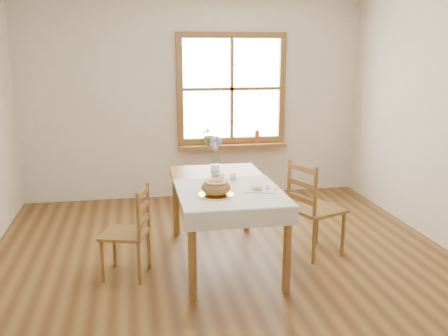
# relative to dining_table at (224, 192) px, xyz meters

# --- Properties ---
(ground) EXTENTS (5.00, 5.00, 0.00)m
(ground) POSITION_rel_dining_table_xyz_m (0.00, -0.30, -0.66)
(ground) COLOR brown
(ground) RESTS_ON ground
(room_walls) EXTENTS (4.60, 5.10, 2.65)m
(room_walls) POSITION_rel_dining_table_xyz_m (0.00, -0.30, 1.04)
(room_walls) COLOR white
(room_walls) RESTS_ON ground
(window) EXTENTS (1.46, 0.08, 1.46)m
(window) POSITION_rel_dining_table_xyz_m (0.50, 2.17, 0.79)
(window) COLOR olive
(window) RESTS_ON ground
(window_sill) EXTENTS (1.46, 0.20, 0.05)m
(window_sill) POSITION_rel_dining_table_xyz_m (0.50, 2.10, 0.03)
(window_sill) COLOR olive
(window_sill) RESTS_ON ground
(dining_table) EXTENTS (0.90, 1.60, 0.75)m
(dining_table) POSITION_rel_dining_table_xyz_m (0.00, 0.00, 0.00)
(dining_table) COLOR olive
(dining_table) RESTS_ON ground
(table_linen) EXTENTS (0.91, 0.99, 0.01)m
(table_linen) POSITION_rel_dining_table_xyz_m (0.00, -0.30, 0.09)
(table_linen) COLOR silver
(table_linen) RESTS_ON dining_table
(chair_left) EXTENTS (0.49, 0.48, 0.81)m
(chair_left) POSITION_rel_dining_table_xyz_m (-0.92, -0.19, -0.26)
(chair_left) COLOR olive
(chair_left) RESTS_ON ground
(chair_right) EXTENTS (0.58, 0.57, 0.93)m
(chair_right) POSITION_rel_dining_table_xyz_m (0.91, -0.02, -0.20)
(chair_right) COLOR olive
(chair_right) RESTS_ON ground
(bread_plate) EXTENTS (0.37, 0.37, 0.02)m
(bread_plate) POSITION_rel_dining_table_xyz_m (-0.14, -0.41, 0.10)
(bread_plate) COLOR white
(bread_plate) RESTS_ON table_linen
(bread_loaf) EXTENTS (0.25, 0.25, 0.14)m
(bread_loaf) POSITION_rel_dining_table_xyz_m (-0.14, -0.41, 0.18)
(bread_loaf) COLOR #A26B39
(bread_loaf) RESTS_ON bread_plate
(egg_napkin) EXTENTS (0.31, 0.29, 0.01)m
(egg_napkin) POSITION_rel_dining_table_xyz_m (0.27, -0.30, 0.10)
(egg_napkin) COLOR silver
(egg_napkin) RESTS_ON table_linen
(eggs) EXTENTS (0.24, 0.23, 0.04)m
(eggs) POSITION_rel_dining_table_xyz_m (0.27, -0.30, 0.13)
(eggs) COLOR silver
(eggs) RESTS_ON egg_napkin
(salt_shaker) EXTENTS (0.06, 0.06, 0.10)m
(salt_shaker) POSITION_rel_dining_table_xyz_m (-0.02, 0.02, 0.14)
(salt_shaker) COLOR white
(salt_shaker) RESTS_ON table_linen
(pepper_shaker) EXTENTS (0.07, 0.07, 0.10)m
(pepper_shaker) POSITION_rel_dining_table_xyz_m (0.08, -0.02, 0.15)
(pepper_shaker) COLOR white
(pepper_shaker) RESTS_ON table_linen
(flower_vase) EXTENTS (0.11, 0.11, 0.10)m
(flower_vase) POSITION_rel_dining_table_xyz_m (-0.02, 0.35, 0.13)
(flower_vase) COLOR white
(flower_vase) RESTS_ON dining_table
(lavender_bouquet) EXTENTS (0.15, 0.15, 0.29)m
(lavender_bouquet) POSITION_rel_dining_table_xyz_m (-0.02, 0.35, 0.32)
(lavender_bouquet) COLOR #765BA1
(lavender_bouquet) RESTS_ON flower_vase
(potted_plant) EXTENTS (0.31, 0.33, 0.21)m
(potted_plant) POSITION_rel_dining_table_xyz_m (0.19, 2.10, 0.16)
(potted_plant) COLOR #437930
(potted_plant) RESTS_ON window_sill
(amber_bottle) EXTENTS (0.07, 0.07, 0.19)m
(amber_bottle) POSITION_rel_dining_table_xyz_m (0.84, 2.10, 0.14)
(amber_bottle) COLOR #B25721
(amber_bottle) RESTS_ON window_sill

